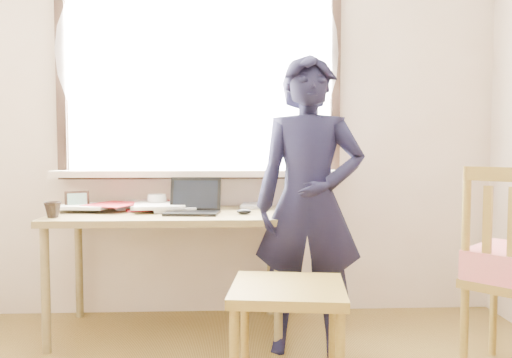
{
  "coord_description": "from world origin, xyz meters",
  "views": [
    {
      "loc": [
        0.02,
        -1.3,
        1.09
      ],
      "look_at": [
        0.12,
        0.95,
        0.95
      ],
      "focal_mm": 35.0,
      "sensor_mm": 36.0,
      "label": 1
    }
  ],
  "objects_px": {
    "mug_dark": "(53,210)",
    "work_chair": "(288,303)",
    "mug_white": "(157,201)",
    "person": "(309,205)",
    "desk": "(169,225)",
    "laptop": "(194,205)"
  },
  "relations": [
    {
      "from": "person",
      "to": "laptop",
      "type": "bearing_deg",
      "value": 166.35
    },
    {
      "from": "mug_white",
      "to": "work_chair",
      "type": "bearing_deg",
      "value": -54.53
    },
    {
      "from": "laptop",
      "to": "person",
      "type": "relative_size",
      "value": 0.2
    },
    {
      "from": "desk",
      "to": "laptop",
      "type": "height_order",
      "value": "laptop"
    },
    {
      "from": "desk",
      "to": "person",
      "type": "relative_size",
      "value": 0.84
    },
    {
      "from": "work_chair",
      "to": "person",
      "type": "bearing_deg",
      "value": 71.65
    },
    {
      "from": "mug_white",
      "to": "work_chair",
      "type": "xyz_separation_m",
      "value": [
        0.71,
        -1.0,
        -0.34
      ]
    },
    {
      "from": "laptop",
      "to": "mug_white",
      "type": "bearing_deg",
      "value": 137.14
    },
    {
      "from": "laptop",
      "to": "work_chair",
      "type": "bearing_deg",
      "value": -58.85
    },
    {
      "from": "desk",
      "to": "laptop",
      "type": "xyz_separation_m",
      "value": [
        0.15,
        -0.04,
        0.12
      ]
    },
    {
      "from": "mug_dark",
      "to": "person",
      "type": "relative_size",
      "value": 0.06
    },
    {
      "from": "mug_dark",
      "to": "laptop",
      "type": "bearing_deg",
      "value": 11.36
    },
    {
      "from": "laptop",
      "to": "mug_white",
      "type": "distance_m",
      "value": 0.34
    },
    {
      "from": "mug_dark",
      "to": "work_chair",
      "type": "xyz_separation_m",
      "value": [
        1.22,
        -0.62,
        -0.34
      ]
    },
    {
      "from": "desk",
      "to": "mug_white",
      "type": "relative_size",
      "value": 11.61
    },
    {
      "from": "laptop",
      "to": "person",
      "type": "height_order",
      "value": "person"
    },
    {
      "from": "desk",
      "to": "mug_dark",
      "type": "bearing_deg",
      "value": -162.84
    },
    {
      "from": "mug_dark",
      "to": "person",
      "type": "xyz_separation_m",
      "value": [
        1.39,
        -0.12,
        0.03
      ]
    },
    {
      "from": "mug_dark",
      "to": "work_chair",
      "type": "height_order",
      "value": "mug_dark"
    },
    {
      "from": "mug_white",
      "to": "person",
      "type": "xyz_separation_m",
      "value": [
        0.88,
        -0.5,
        0.03
      ]
    },
    {
      "from": "mug_white",
      "to": "mug_dark",
      "type": "xyz_separation_m",
      "value": [
        -0.51,
        -0.38,
        -0.0
      ]
    },
    {
      "from": "work_chair",
      "to": "person",
      "type": "distance_m",
      "value": 0.65
    }
  ]
}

